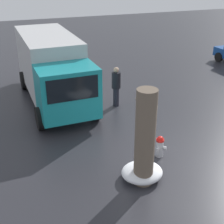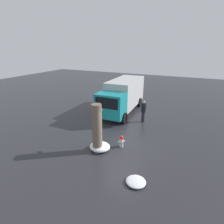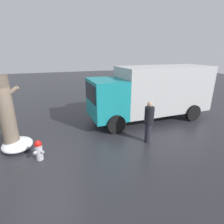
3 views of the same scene
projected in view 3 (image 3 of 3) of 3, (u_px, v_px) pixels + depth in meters
ground_plane at (40, 159)px, 6.33m from camera, size 60.00×60.00×0.00m
fire_hydrant at (39, 150)px, 6.20m from camera, size 0.39×0.39×0.76m
tree_trunk at (7, 114)px, 6.51m from camera, size 0.87×0.57×2.92m
delivery_truck at (153, 91)px, 9.76m from camera, size 6.93×2.66×2.95m
pedestrian at (149, 121)px, 7.24m from camera, size 0.39×0.39×1.81m
snow_pile_curbside at (17, 145)px, 6.93m from camera, size 1.13×1.25×0.40m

